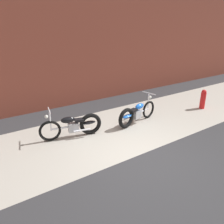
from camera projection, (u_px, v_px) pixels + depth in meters
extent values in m
plane|color=#2D2D30|center=(138.00, 156.00, 6.28)|extent=(80.00, 80.00, 0.00)
cube|color=#9E998E|center=(104.00, 132.00, 7.62)|extent=(36.00, 3.50, 0.01)
cube|color=brown|center=(58.00, 35.00, 9.19)|extent=(36.00, 0.50, 6.02)
torus|color=black|center=(50.00, 131.00, 6.96)|extent=(0.68, 0.23, 0.68)
torus|color=black|center=(91.00, 124.00, 7.40)|extent=(0.74, 0.29, 0.73)
cylinder|color=silver|center=(71.00, 127.00, 7.17)|extent=(1.22, 0.33, 0.06)
cube|color=#99999E|center=(73.00, 127.00, 7.21)|extent=(0.36, 0.29, 0.28)
ellipsoid|color=black|center=(68.00, 120.00, 7.06)|extent=(0.47, 0.28, 0.20)
ellipsoid|color=black|center=(89.00, 122.00, 7.36)|extent=(0.47, 0.27, 0.10)
cube|color=black|center=(79.00, 120.00, 7.20)|extent=(0.32, 0.26, 0.08)
cylinder|color=silver|center=(50.00, 122.00, 6.87)|extent=(0.05, 0.05, 0.62)
cylinder|color=silver|center=(49.00, 111.00, 6.74)|extent=(0.16, 0.57, 0.03)
sphere|color=white|center=(46.00, 117.00, 6.77)|extent=(0.11, 0.11, 0.11)
cylinder|color=silver|center=(82.00, 130.00, 7.19)|extent=(0.55, 0.18, 0.06)
torus|color=black|center=(148.00, 110.00, 8.71)|extent=(0.68, 0.21, 0.68)
torus|color=black|center=(126.00, 118.00, 7.84)|extent=(0.74, 0.27, 0.73)
cylinder|color=silver|center=(138.00, 113.00, 8.27)|extent=(1.22, 0.29, 0.06)
cube|color=#99999E|center=(136.00, 115.00, 8.23)|extent=(0.36, 0.28, 0.28)
ellipsoid|color=blue|center=(140.00, 106.00, 8.23)|extent=(0.47, 0.27, 0.20)
ellipsoid|color=blue|center=(127.00, 116.00, 7.85)|extent=(0.47, 0.26, 0.10)
cube|color=black|center=(133.00, 110.00, 8.02)|extent=(0.31, 0.25, 0.08)
cylinder|color=silver|center=(148.00, 102.00, 8.57)|extent=(0.05, 0.05, 0.62)
cylinder|color=silver|center=(149.00, 93.00, 8.44)|extent=(0.14, 0.58, 0.03)
sphere|color=white|center=(150.00, 97.00, 8.57)|extent=(0.11, 0.11, 0.11)
cylinder|color=silver|center=(129.00, 117.00, 8.20)|extent=(0.55, 0.17, 0.06)
cylinder|color=red|center=(203.00, 101.00, 9.69)|extent=(0.22, 0.22, 0.70)
sphere|color=red|center=(204.00, 92.00, 9.54)|extent=(0.20, 0.20, 0.20)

